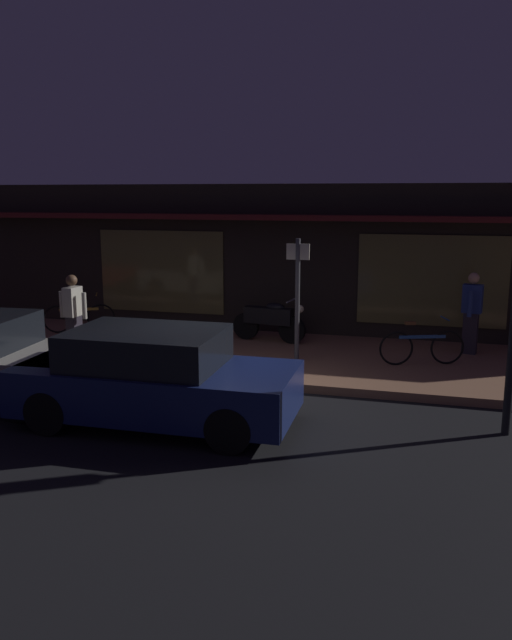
% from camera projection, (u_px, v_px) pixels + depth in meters
% --- Properties ---
extents(ground_plane, '(60.00, 60.00, 0.00)m').
position_uv_depth(ground_plane, '(223.00, 406.00, 10.17)').
color(ground_plane, black).
extents(sidewalk_slab, '(18.00, 4.00, 0.15)m').
position_uv_depth(sidewalk_slab, '(268.00, 356.00, 12.99)').
color(sidewalk_slab, '#8C6047').
rests_on(sidewalk_slab, ground_plane).
extents(storefront_building, '(18.00, 3.30, 3.60)m').
position_uv_depth(storefront_building, '(301.00, 257.00, 15.86)').
color(storefront_building, black).
rests_on(storefront_building, ground_plane).
extents(motorcycle, '(1.70, 0.56, 0.97)m').
position_uv_depth(motorcycle, '(270.00, 319.00, 13.89)').
color(motorcycle, black).
rests_on(motorcycle, sidewalk_slab).
extents(bicycle_parked, '(1.50, 0.78, 0.91)m').
position_uv_depth(bicycle_parked, '(79.00, 317.00, 14.84)').
color(bicycle_parked, black).
rests_on(bicycle_parked, sidewalk_slab).
extents(bicycle_extra, '(1.58, 0.64, 0.91)m').
position_uv_depth(bicycle_extra, '(422.00, 346.00, 11.99)').
color(bicycle_extra, black).
rests_on(bicycle_extra, sidewalk_slab).
extents(person_photographer, '(0.61, 0.39, 1.67)m').
position_uv_depth(person_photographer, '(74.00, 315.00, 12.42)').
color(person_photographer, '#28232D').
rests_on(person_photographer, sidewalk_slab).
extents(person_bystander, '(0.42, 0.61, 1.67)m').
position_uv_depth(person_bystander, '(472.00, 311.00, 12.75)').
color(person_bystander, '#28232D').
rests_on(person_bystander, sidewalk_slab).
extents(sign_post, '(0.44, 0.09, 2.40)m').
position_uv_depth(sign_post, '(297.00, 293.00, 11.98)').
color(sign_post, '#47474C').
rests_on(sign_post, sidewalk_slab).
extents(parked_car_across, '(4.12, 1.83, 1.42)m').
position_uv_depth(parked_car_across, '(154.00, 378.00, 9.27)').
color(parked_car_across, black).
rests_on(parked_car_across, ground_plane).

